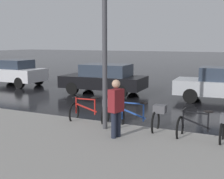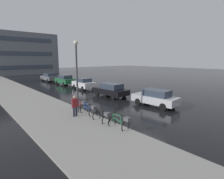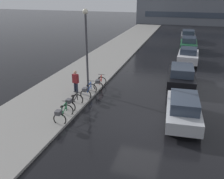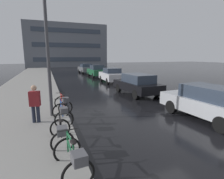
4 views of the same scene
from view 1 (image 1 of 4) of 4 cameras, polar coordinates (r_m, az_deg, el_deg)
The scene contains 8 objects.
bicycle_second at distance 8.46m, azimuth 16.93°, elevation -6.60°, with size 0.71×1.40×0.93m.
bicycle_third at distance 9.10m, azimuth 5.48°, elevation -5.08°, with size 0.79×1.45×1.00m.
bicycle_farthest at distance 9.98m, azimuth -3.31°, elevation -3.88°, with size 0.82×1.46×0.94m.
car_silver at distance 14.62m, azimuth 19.82°, elevation 0.89°, with size 2.03×4.27×1.55m.
car_black at distance 15.96m, azimuth -1.46°, elevation 2.01°, with size 2.16×4.36×1.53m.
car_white at distance 19.91m, azimuth -17.37°, elevation 2.98°, with size 1.91×3.80×1.57m.
pedestrian at distance 8.21m, azimuth 0.74°, elevation -3.30°, with size 0.45×0.33×1.69m.
streetlamp at distance 8.91m, azimuth -1.36°, elevation 13.72°, with size 0.34×0.34×5.62m.
Camera 1 is at (-12.19, -0.68, 2.67)m, focal length 50.00 mm.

